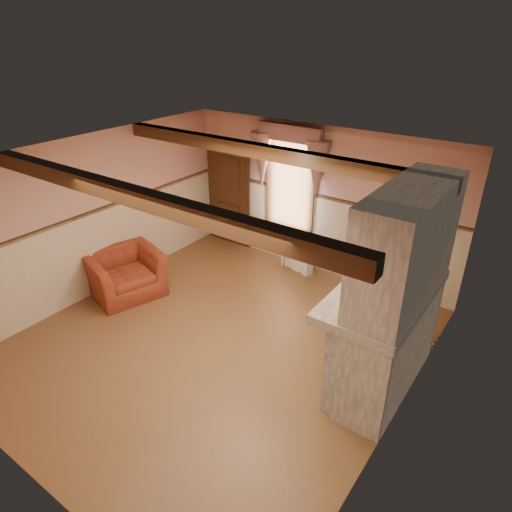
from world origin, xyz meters
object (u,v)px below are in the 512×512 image
Objects in this scene: armchair at (125,274)px; bowl at (384,289)px; mantel_clock at (405,262)px; oil_lamp at (396,269)px; side_table at (308,260)px; radiator at (297,255)px.

armchair is 4.64m from bowl.
bowl is 0.73m from mantel_clock.
oil_lamp reaches higher than armchair.
side_table is 2.91m from mantel_clock.
side_table is (2.28, 2.57, -0.12)m from armchair.
oil_lamp is at bearing 90.00° from bowl.
armchair is 1.74× the size of radiator.
armchair is at bearing -114.06° from radiator.
oil_lamp is at bearing -62.24° from armchair.
oil_lamp reaches higher than radiator.
mantel_clock is at bearing -58.28° from armchair.
radiator is 3.45m from bowl.
mantel_clock is at bearing -32.34° from side_table.
radiator is 2.50× the size of oil_lamp.
armchair is 4.78m from mantel_clock.
oil_lamp is at bearing -20.76° from radiator.
mantel_clock reaches higher than armchair.
side_table is at bearing 142.04° from oil_lamp.
bowl is at bearing -90.00° from mantel_clock.
bowl is at bearing -67.20° from armchair.
mantel_clock is (4.49, 1.16, 1.12)m from armchair.
oil_lamp reaches higher than mantel_clock.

